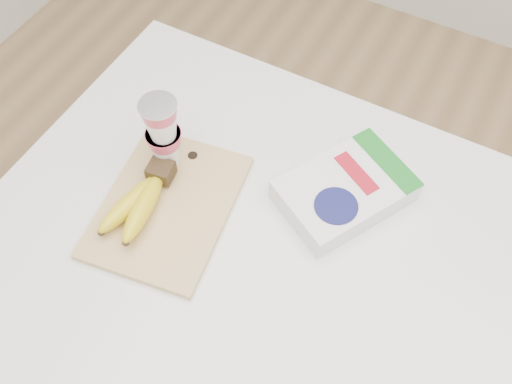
% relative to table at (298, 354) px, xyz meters
% --- Properties ---
extents(room, '(4.00, 4.00, 4.00)m').
position_rel_table_xyz_m(room, '(0.00, 0.00, 0.86)').
color(room, tan).
rests_on(room, ground).
extents(table, '(1.30, 0.86, 0.97)m').
position_rel_table_xyz_m(table, '(0.00, 0.00, 0.00)').
color(table, white).
rests_on(table, ground).
extents(cutting_board, '(0.29, 0.36, 0.02)m').
position_rel_table_xyz_m(cutting_board, '(-0.31, -0.02, 0.49)').
color(cutting_board, '#DAB977').
rests_on(cutting_board, table).
extents(bananas, '(0.09, 0.20, 0.06)m').
position_rel_table_xyz_m(bananas, '(-0.35, -0.04, 0.52)').
color(bananas, '#382816').
rests_on(bananas, cutting_board).
extents(yogurt_stack, '(0.08, 0.08, 0.17)m').
position_rel_table_xyz_m(yogurt_stack, '(-0.37, 0.07, 0.59)').
color(yogurt_stack, white).
rests_on(yogurt_stack, cutting_board).
extents(cereal_box, '(0.26, 0.30, 0.06)m').
position_rel_table_xyz_m(cereal_box, '(-0.02, 0.17, 0.51)').
color(cereal_box, white).
rests_on(cereal_box, table).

